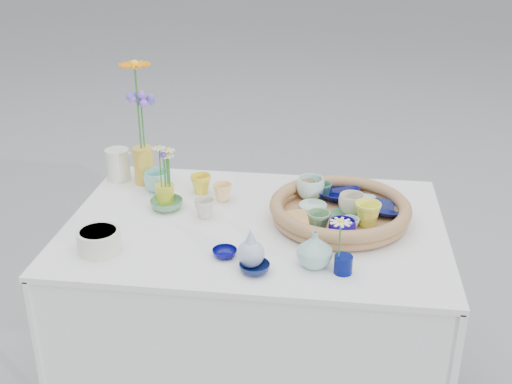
# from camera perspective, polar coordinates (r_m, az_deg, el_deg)

# --- Properties ---
(wicker_tray) EXTENTS (0.47, 0.47, 0.08)m
(wicker_tray) POSITION_cam_1_polar(r_m,az_deg,el_deg) (2.17, 7.46, -1.67)
(wicker_tray) COLOR brown
(wicker_tray) RESTS_ON display_table
(tray_ceramic_0) EXTENTS (0.19, 0.19, 0.04)m
(tray_ceramic_0) POSITION_cam_1_polar(r_m,az_deg,el_deg) (2.30, 7.25, -0.16)
(tray_ceramic_0) COLOR #040846
(tray_ceramic_0) RESTS_ON wicker_tray
(tray_ceramic_1) EXTENTS (0.14, 0.14, 0.03)m
(tray_ceramic_1) POSITION_cam_1_polar(r_m,az_deg,el_deg) (2.22, 11.45, -1.56)
(tray_ceramic_1) COLOR #0B1251
(tray_ceramic_1) RESTS_ON wicker_tray
(tray_ceramic_2) EXTENTS (0.11, 0.11, 0.08)m
(tray_ceramic_2) POSITION_cam_1_polar(r_m,az_deg,el_deg) (2.12, 9.89, -1.95)
(tray_ceramic_2) COLOR #F6F646
(tray_ceramic_2) RESTS_ON wicker_tray
(tray_ceramic_3) EXTENTS (0.14, 0.14, 0.03)m
(tray_ceramic_3) POSITION_cam_1_polar(r_m,az_deg,el_deg) (2.14, 8.09, -2.26)
(tray_ceramic_3) COLOR #416F4D
(tray_ceramic_3) RESTS_ON wicker_tray
(tray_ceramic_4) EXTENTS (0.09, 0.09, 0.07)m
(tray_ceramic_4) POSITION_cam_1_polar(r_m,az_deg,el_deg) (2.05, 5.58, -2.69)
(tray_ceramic_4) COLOR #659663
(tray_ceramic_4) RESTS_ON wicker_tray
(tray_ceramic_5) EXTENTS (0.12, 0.12, 0.03)m
(tray_ceramic_5) POSITION_cam_1_polar(r_m,az_deg,el_deg) (2.19, 5.07, -1.47)
(tray_ceramic_5) COLOR #B0D7C7
(tray_ceramic_5) RESTS_ON wicker_tray
(tray_ceramic_6) EXTENTS (0.12, 0.12, 0.08)m
(tray_ceramic_6) POSITION_cam_1_polar(r_m,az_deg,el_deg) (2.28, 4.86, 0.33)
(tray_ceramic_6) COLOR #C4F2E7
(tray_ceramic_6) RESTS_ON wicker_tray
(tray_ceramic_7) EXTENTS (0.11, 0.11, 0.07)m
(tray_ceramic_7) POSITION_cam_1_polar(r_m,az_deg,el_deg) (2.19, 8.51, -1.08)
(tray_ceramic_7) COLOR beige
(tray_ceramic_7) RESTS_ON wicker_tray
(tray_ceramic_8) EXTENTS (0.10, 0.10, 0.02)m
(tray_ceramic_8) POSITION_cam_1_polar(r_m,az_deg,el_deg) (2.27, 9.49, -0.84)
(tray_ceramic_8) COLOR #A1C2E6
(tray_ceramic_8) RESTS_ON wicker_tray
(tray_ceramic_9) EXTENTS (0.10, 0.10, 0.07)m
(tray_ceramic_9) POSITION_cam_1_polar(r_m,az_deg,el_deg) (2.01, 7.65, -3.41)
(tray_ceramic_9) COLOR #110270
(tray_ceramic_9) RESTS_ON wicker_tray
(tray_ceramic_10) EXTENTS (0.15, 0.15, 0.03)m
(tray_ceramic_10) POSITION_cam_1_polar(r_m,az_deg,el_deg) (2.10, 4.05, -2.58)
(tray_ceramic_10) COLOR tan
(tray_ceramic_10) RESTS_ON wicker_tray
(tray_ceramic_11) EXTENTS (0.08, 0.08, 0.06)m
(tray_ceramic_11) POSITION_cam_1_polar(r_m,az_deg,el_deg) (2.06, 8.31, -3.04)
(tray_ceramic_11) COLOR #AAD0C5
(tray_ceramic_11) RESTS_ON wicker_tray
(tray_ceramic_12) EXTENTS (0.08, 0.08, 0.06)m
(tray_ceramic_12) POSITION_cam_1_polar(r_m,az_deg,el_deg) (2.30, 6.01, 0.15)
(tray_ceramic_12) COLOR #3C7059
(tray_ceramic_12) RESTS_ON wicker_tray
(loose_ceramic_0) EXTENTS (0.09, 0.09, 0.07)m
(loose_ceramic_0) POSITION_cam_1_polar(r_m,az_deg,el_deg) (2.37, -4.91, 0.71)
(loose_ceramic_0) COLOR yellow
(loose_ceramic_0) RESTS_ON display_table
(loose_ceramic_1) EXTENTS (0.09, 0.09, 0.06)m
(loose_ceramic_1) POSITION_cam_1_polar(r_m,az_deg,el_deg) (2.30, -2.98, -0.03)
(loose_ceramic_1) COLOR #FFD07F
(loose_ceramic_1) RESTS_ON display_table
(loose_ceramic_2) EXTENTS (0.15, 0.15, 0.04)m
(loose_ceramic_2) POSITION_cam_1_polar(r_m,az_deg,el_deg) (2.26, -7.96, -1.10)
(loose_ceramic_2) COLOR #4D8B58
(loose_ceramic_2) RESTS_ON display_table
(loose_ceramic_3) EXTENTS (0.09, 0.09, 0.07)m
(loose_ceramic_3) POSITION_cam_1_polar(r_m,az_deg,el_deg) (2.19, -4.58, -1.45)
(loose_ceramic_3) COLOR beige
(loose_ceramic_3) RESTS_ON display_table
(loose_ceramic_4) EXTENTS (0.10, 0.10, 0.02)m
(loose_ceramic_4) POSITION_cam_1_polar(r_m,az_deg,el_deg) (1.96, -2.80, -5.43)
(loose_ceramic_4) COLOR #050664
(loose_ceramic_4) RESTS_ON display_table
(loose_ceramic_5) EXTENTS (0.10, 0.10, 0.08)m
(loose_ceramic_5) POSITION_cam_1_polar(r_m,az_deg,el_deg) (2.40, -8.76, 0.95)
(loose_ceramic_5) COLOR #85D1C2
(loose_ceramic_5) RESTS_ON display_table
(loose_ceramic_6) EXTENTS (0.10, 0.10, 0.03)m
(loose_ceramic_6) POSITION_cam_1_polar(r_m,az_deg,el_deg) (1.88, -0.13, -6.76)
(loose_ceramic_6) COLOR #101B4D
(loose_ceramic_6) RESTS_ON display_table
(fluted_bowl) EXTENTS (0.17, 0.17, 0.07)m
(fluted_bowl) POSITION_cam_1_polar(r_m,az_deg,el_deg) (2.03, -13.79, -4.24)
(fluted_bowl) COLOR beige
(fluted_bowl) RESTS_ON display_table
(bud_vase_paleblue) EXTENTS (0.11, 0.11, 0.13)m
(bud_vase_paleblue) POSITION_cam_1_polar(r_m,az_deg,el_deg) (1.88, -0.49, -4.92)
(bud_vase_paleblue) COLOR #A3B5CC
(bud_vase_paleblue) RESTS_ON display_table
(bud_vase_seafoam) EXTENTS (0.13, 0.13, 0.11)m
(bud_vase_seafoam) POSITION_cam_1_polar(r_m,az_deg,el_deg) (1.89, 5.23, -5.07)
(bud_vase_seafoam) COLOR #8FC0B5
(bud_vase_seafoam) RESTS_ON display_table
(bud_vase_cobalt) EXTENTS (0.07, 0.07, 0.05)m
(bud_vase_cobalt) POSITION_cam_1_polar(r_m,az_deg,el_deg) (1.88, 7.76, -6.41)
(bud_vase_cobalt) COLOR #020B55
(bud_vase_cobalt) RESTS_ON display_table
(single_daisy) EXTENTS (0.09, 0.09, 0.13)m
(single_daisy) POSITION_cam_1_polar(r_m,az_deg,el_deg) (1.84, 7.45, -4.21)
(single_daisy) COLOR white
(single_daisy) RESTS_ON bud_vase_cobalt
(tall_vase_yellow) EXTENTS (0.09, 0.09, 0.14)m
(tall_vase_yellow) POSITION_cam_1_polar(r_m,az_deg,el_deg) (2.47, -9.93, 2.33)
(tall_vase_yellow) COLOR gold
(tall_vase_yellow) RESTS_ON display_table
(gerbera) EXTENTS (0.16, 0.16, 0.34)m
(gerbera) POSITION_cam_1_polar(r_m,az_deg,el_deg) (2.39, -10.44, 7.39)
(gerbera) COLOR #FF8200
(gerbera) RESTS_ON tall_vase_yellow
(hydrangea) EXTENTS (0.10, 0.10, 0.26)m
(hydrangea) POSITION_cam_1_polar(r_m,az_deg,el_deg) (2.42, -10.04, 6.07)
(hydrangea) COLOR #5E53C9
(hydrangea) RESTS_ON tall_vase_yellow
(white_pitcher) EXTENTS (0.15, 0.13, 0.12)m
(white_pitcher) POSITION_cam_1_polar(r_m,az_deg,el_deg) (2.52, -12.17, 2.39)
(white_pitcher) COLOR silver
(white_pitcher) RESTS_ON display_table
(daisy_cup) EXTENTS (0.08, 0.08, 0.07)m
(daisy_cup) POSITION_cam_1_polar(r_m,az_deg,el_deg) (2.30, -8.10, -0.15)
(daisy_cup) COLOR yellow
(daisy_cup) RESTS_ON display_table
(daisy_posy) EXTENTS (0.10, 0.10, 0.15)m
(daisy_posy) POSITION_cam_1_polar(r_m,az_deg,el_deg) (2.26, -8.09, 2.36)
(daisy_posy) COLOR white
(daisy_posy) RESTS_ON daisy_cup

